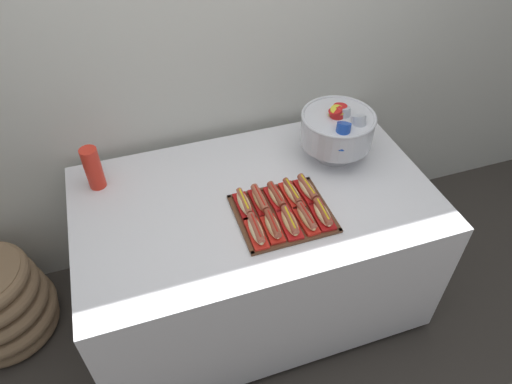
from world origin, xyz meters
name	(u,v)px	position (x,y,z in m)	size (l,w,h in m)	color
ground_plane	(255,296)	(0.00, 0.00, 0.00)	(10.00, 10.00, 0.00)	#38332D
back_wall	(215,35)	(0.00, 0.59, 1.30)	(6.00, 0.10, 2.60)	beige
buffet_table	(255,249)	(0.00, 0.00, 0.41)	(1.64, 0.97, 0.79)	silver
serving_tray	(283,214)	(0.08, -0.15, 0.79)	(0.41, 0.36, 0.01)	#56331E
hot_dog_0	(256,230)	(-0.07, -0.23, 0.82)	(0.07, 0.18, 0.06)	red
hot_dog_1	(273,226)	(0.00, -0.23, 0.83)	(0.07, 0.16, 0.06)	red
hot_dog_2	(290,222)	(0.08, -0.23, 0.82)	(0.07, 0.18, 0.06)	red
hot_dog_3	(306,218)	(0.15, -0.23, 0.82)	(0.07, 0.17, 0.06)	red
hot_dog_4	(322,214)	(0.23, -0.23, 0.82)	(0.07, 0.17, 0.06)	#B21414
hot_dog_5	(244,204)	(-0.07, -0.06, 0.82)	(0.06, 0.17, 0.06)	#B21414
hot_dog_6	(260,200)	(0.00, -0.06, 0.82)	(0.06, 0.18, 0.06)	#B21414
hot_dog_7	(276,197)	(0.08, -0.06, 0.82)	(0.07, 0.17, 0.06)	red
hot_dog_8	(292,193)	(0.15, -0.06, 0.82)	(0.07, 0.18, 0.06)	red
hot_dog_9	(307,189)	(0.23, -0.06, 0.82)	(0.07, 0.18, 0.06)	#B21414
punch_bowl	(338,128)	(0.47, 0.16, 0.96)	(0.36, 0.36, 0.28)	silver
cup_stack	(93,168)	(-0.67, 0.30, 0.89)	(0.08, 0.08, 0.21)	red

